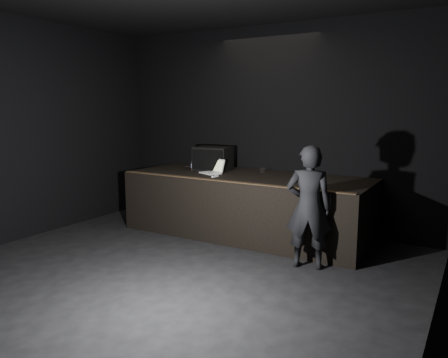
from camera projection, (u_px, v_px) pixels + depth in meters
ground at (136, 292)px, 5.02m from camera, size 7.00×7.00×0.00m
room_walls at (130, 115)px, 4.69m from camera, size 6.10×7.10×3.52m
stage_riser at (247, 205)px, 7.26m from camera, size 4.00×1.50×1.00m
riser_lip at (225, 181)px, 6.57m from camera, size 3.92×0.10×0.01m
stage_monitor at (213, 159)px, 7.70m from camera, size 0.66×0.52×0.41m
cable at (209, 166)px, 8.17m from camera, size 0.75×0.54×0.02m
laptop at (214, 170)px, 7.38m from camera, size 0.44×0.42×0.24m
beer_can at (193, 166)px, 7.70m from camera, size 0.07×0.07×0.16m
plastic_cup at (262, 170)px, 7.40m from camera, size 0.07×0.07×0.09m
wii_remote at (215, 176)px, 6.97m from camera, size 0.04×0.14×0.03m
person at (309, 207)px, 5.69m from camera, size 0.67×0.53×1.63m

